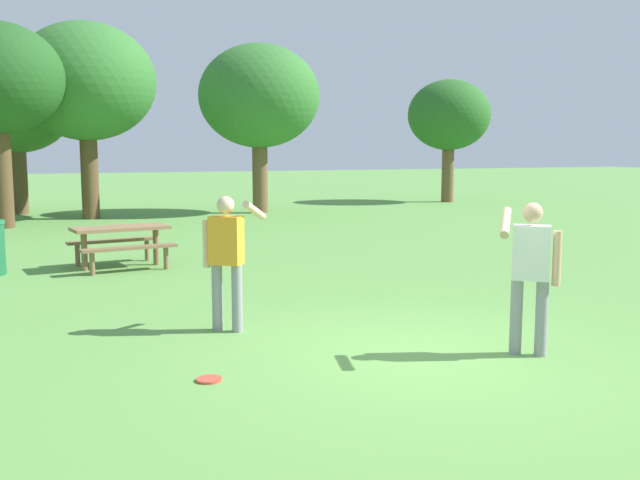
# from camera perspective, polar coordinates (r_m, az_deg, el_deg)

# --- Properties ---
(ground_plane) EXTENTS (120.00, 120.00, 0.00)m
(ground_plane) POSITION_cam_1_polar(r_m,az_deg,el_deg) (7.82, 8.29, -9.14)
(ground_plane) COLOR #609947
(person_thrower) EXTENTS (0.84, 0.51, 1.64)m
(person_thrower) POSITION_cam_1_polar(r_m,az_deg,el_deg) (8.67, -7.43, -0.99)
(person_thrower) COLOR gray
(person_thrower) RESTS_ON ground
(person_catcher) EXTENTS (0.84, 0.51, 1.64)m
(person_catcher) POSITION_cam_1_polar(r_m,az_deg,el_deg) (7.89, 16.42, -2.05)
(person_catcher) COLOR gray
(person_catcher) RESTS_ON ground
(frisbee) EXTENTS (0.25, 0.25, 0.03)m
(frisbee) POSITION_cam_1_polar(r_m,az_deg,el_deg) (7.04, -8.82, -10.91)
(frisbee) COLOR #E04733
(frisbee) RESTS_ON ground
(picnic_table_near) EXTENTS (1.90, 1.66, 0.77)m
(picnic_table_near) POSITION_cam_1_polar(r_m,az_deg,el_deg) (13.73, -15.59, 0.19)
(picnic_table_near) COLOR olive
(picnic_table_near) RESTS_ON ground
(tree_far_right) EXTENTS (3.63, 3.63, 5.13)m
(tree_far_right) POSITION_cam_1_polar(r_m,az_deg,el_deg) (26.00, -23.05, 9.72)
(tree_far_right) COLOR brown
(tree_far_right) RESTS_ON ground
(tree_slender_mid) EXTENTS (4.24, 4.24, 6.03)m
(tree_slender_mid) POSITION_cam_1_polar(r_m,az_deg,el_deg) (23.58, -18.13, 11.82)
(tree_slender_mid) COLOR brown
(tree_slender_mid) RESTS_ON ground
(tree_back_left) EXTENTS (4.07, 4.07, 5.67)m
(tree_back_left) POSITION_cam_1_polar(r_m,az_deg,el_deg) (24.60, -4.86, 11.28)
(tree_back_left) COLOR brown
(tree_back_left) RESTS_ON ground
(tree_back_right) EXTENTS (3.35, 3.35, 4.96)m
(tree_back_right) POSITION_cam_1_polar(r_m,az_deg,el_deg) (30.00, 10.23, 9.69)
(tree_back_right) COLOR brown
(tree_back_right) RESTS_ON ground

